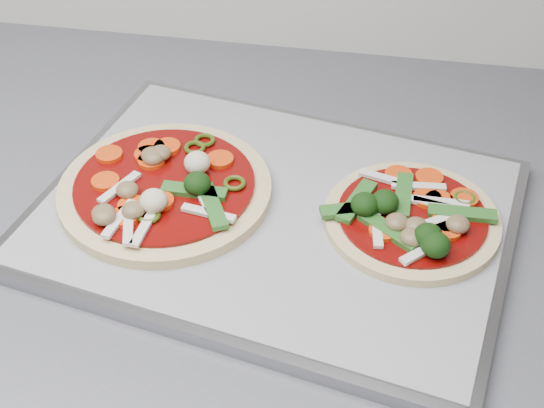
# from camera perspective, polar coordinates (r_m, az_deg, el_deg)

# --- Properties ---
(baking_tray) EXTENTS (0.46, 0.38, 0.01)m
(baking_tray) POSITION_cam_1_polar(r_m,az_deg,el_deg) (0.67, 0.11, -0.89)
(baking_tray) COLOR gray
(baking_tray) RESTS_ON countertop
(parchment) EXTENTS (0.44, 0.36, 0.00)m
(parchment) POSITION_cam_1_polar(r_m,az_deg,el_deg) (0.67, 0.11, -0.40)
(parchment) COLOR gray
(parchment) RESTS_ON baking_tray
(pizza_left) EXTENTS (0.21, 0.21, 0.03)m
(pizza_left) POSITION_cam_1_polar(r_m,az_deg,el_deg) (0.68, -8.12, 1.25)
(pizza_left) COLOR #D8B785
(pizza_left) RESTS_ON parchment
(pizza_right) EXTENTS (0.16, 0.16, 0.03)m
(pizza_right) POSITION_cam_1_polar(r_m,az_deg,el_deg) (0.66, 10.44, -1.04)
(pizza_right) COLOR #D8B785
(pizza_right) RESTS_ON parchment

